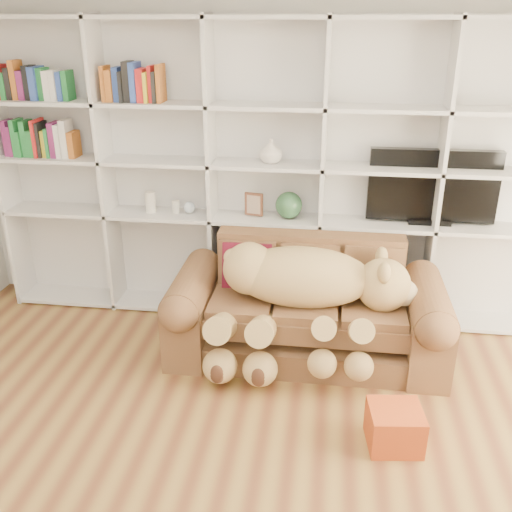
# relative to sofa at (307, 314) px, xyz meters

# --- Properties ---
(wall_back) EXTENTS (5.00, 0.02, 2.70)m
(wall_back) POSITION_rel_sofa_xyz_m (-0.38, 0.79, 1.03)
(wall_back) COLOR white
(wall_back) RESTS_ON floor
(bookshelf) EXTENTS (4.43, 0.35, 2.40)m
(bookshelf) POSITION_rel_sofa_xyz_m (-0.62, 0.65, 0.99)
(bookshelf) COLOR silver
(bookshelf) RESTS_ON floor
(sofa) EXTENTS (2.01, 0.87, 0.85)m
(sofa) POSITION_rel_sofa_xyz_m (0.00, 0.00, 0.00)
(sofa) COLOR brown
(sofa) RESTS_ON floor
(teddy_bear) EXTENTS (1.46, 0.81, 0.85)m
(teddy_bear) POSITION_rel_sofa_xyz_m (-0.03, -0.17, 0.26)
(teddy_bear) COLOR tan
(teddy_bear) RESTS_ON sofa
(throw_pillow) EXTENTS (0.38, 0.22, 0.39)m
(throw_pillow) POSITION_rel_sofa_xyz_m (-0.47, 0.14, 0.30)
(throw_pillow) COLOR #5C0F22
(throw_pillow) RESTS_ON sofa
(gift_box) EXTENTS (0.35, 0.33, 0.25)m
(gift_box) POSITION_rel_sofa_xyz_m (0.58, -0.97, -0.19)
(gift_box) COLOR #B14117
(gift_box) RESTS_ON floor
(tv) EXTENTS (0.99, 0.18, 0.58)m
(tv) POSITION_rel_sofa_xyz_m (0.91, 0.64, 0.83)
(tv) COLOR black
(tv) RESTS_ON bookshelf
(picture_frame) EXTENTS (0.15, 0.06, 0.19)m
(picture_frame) POSITION_rel_sofa_xyz_m (-0.48, 0.59, 0.65)
(picture_frame) COLOR #572E1E
(picture_frame) RESTS_ON bookshelf
(green_vase) EXTENTS (0.22, 0.22, 0.22)m
(green_vase) POSITION_rel_sofa_xyz_m (-0.20, 0.59, 0.65)
(green_vase) COLOR #2D5733
(green_vase) RESTS_ON bookshelf
(figurine_tall) EXTENTS (0.11, 0.11, 0.17)m
(figurine_tall) POSITION_rel_sofa_xyz_m (-1.35, 0.59, 0.63)
(figurine_tall) COLOR silver
(figurine_tall) RESTS_ON bookshelf
(figurine_short) EXTENTS (0.07, 0.07, 0.11)m
(figurine_short) POSITION_rel_sofa_xyz_m (-1.13, 0.59, 0.60)
(figurine_short) COLOR silver
(figurine_short) RESTS_ON bookshelf
(snow_globe) EXTENTS (0.10, 0.10, 0.10)m
(snow_globe) POSITION_rel_sofa_xyz_m (-1.02, 0.59, 0.60)
(snow_globe) COLOR silver
(snow_globe) RESTS_ON bookshelf
(shelf_vase) EXTENTS (0.22, 0.22, 0.19)m
(shelf_vase) POSITION_rel_sofa_xyz_m (-0.35, 0.59, 1.09)
(shelf_vase) COLOR silver
(shelf_vase) RESTS_ON bookshelf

